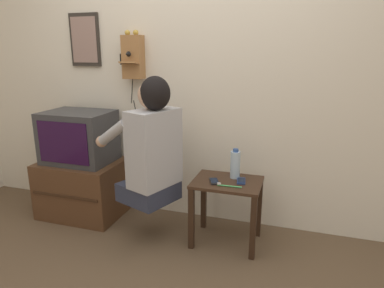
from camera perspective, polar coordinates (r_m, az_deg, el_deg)
name	(u,v)px	position (r m, az deg, el deg)	size (l,w,h in m)	color
wall_back	(194,70)	(2.85, 0.30, 12.18)	(6.80, 0.05, 2.55)	silver
side_table	(227,196)	(2.60, 5.82, -8.54)	(0.50, 0.38, 0.50)	#382316
person	(151,145)	(2.51, -6.80, -0.16)	(0.64, 0.55, 0.94)	#2D3347
tv_stand	(83,188)	(3.23, -17.67, -6.95)	(0.70, 0.52, 0.49)	#51331E
television	(79,137)	(3.10, -18.35, 1.13)	(0.56, 0.43, 0.44)	#38383A
wall_phone_antique	(133,57)	(2.96, -9.82, 14.13)	(0.21, 0.18, 0.77)	#9E6B3D
framed_picture	(85,40)	(3.25, -17.42, 16.22)	(0.28, 0.03, 0.44)	#2D2823
cell_phone_held	(214,181)	(2.52, 3.71, -6.19)	(0.10, 0.14, 0.01)	black
cell_phone_spare	(241,181)	(2.55, 8.20, -6.09)	(0.08, 0.13, 0.01)	navy
water_bottle	(235,164)	(2.59, 7.22, -3.38)	(0.07, 0.07, 0.23)	#ADC6DB
toothbrush	(228,186)	(2.45, 5.94, -6.92)	(0.17, 0.02, 0.02)	#4CBF66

